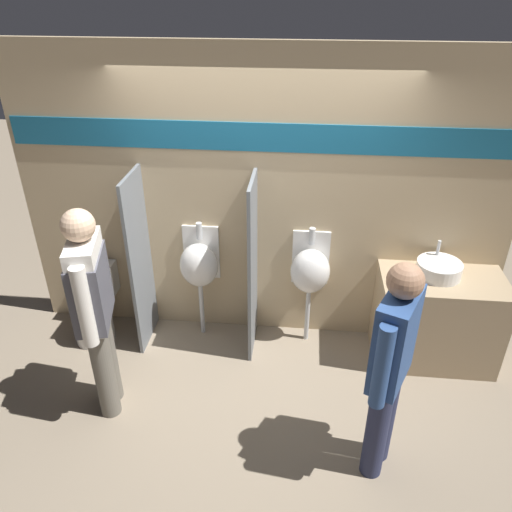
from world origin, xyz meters
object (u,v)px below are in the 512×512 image
(sink_basin, at_px, (439,269))
(person_in_vest, at_px, (93,302))
(toilet, at_px, (94,310))
(urinal_near_counter, at_px, (199,265))
(person_with_lanyard, at_px, (390,365))
(cell_phone, at_px, (409,284))
(urinal_far, at_px, (310,271))

(sink_basin, relative_size, person_in_vest, 0.22)
(toilet, bearing_deg, urinal_near_counter, 9.04)
(person_in_vest, distance_m, person_with_lanyard, 2.15)
(urinal_near_counter, relative_size, person_with_lanyard, 0.69)
(cell_phone, distance_m, urinal_near_counter, 1.88)
(cell_phone, relative_size, toilet, 0.16)
(cell_phone, xyz_separation_m, person_with_lanyard, (-0.31, -1.12, 0.08))
(person_in_vest, height_order, person_with_lanyard, person_in_vest)
(person_in_vest, bearing_deg, person_with_lanyard, -113.41)
(sink_basin, xyz_separation_m, person_in_vest, (-2.69, -0.94, 0.11))
(sink_basin, distance_m, toilet, 3.22)
(cell_phone, height_order, person_with_lanyard, person_with_lanyard)
(sink_basin, bearing_deg, toilet, -178.77)
(person_in_vest, bearing_deg, urinal_near_counter, -42.65)
(cell_phone, xyz_separation_m, toilet, (-2.88, 0.11, -0.57))
(toilet, xyz_separation_m, person_in_vest, (0.46, -0.87, 0.74))
(sink_basin, height_order, toilet, sink_basin)
(sink_basin, distance_m, person_with_lanyard, 1.42)
(urinal_near_counter, bearing_deg, sink_basin, -2.59)
(sink_basin, distance_m, urinal_far, 1.11)
(sink_basin, height_order, person_in_vest, person_in_vest)
(urinal_near_counter, bearing_deg, toilet, -170.96)
(urinal_far, relative_size, person_with_lanyard, 0.69)
(cell_phone, distance_m, urinal_far, 0.88)
(urinal_far, distance_m, person_with_lanyard, 1.49)
(sink_basin, bearing_deg, person_in_vest, -160.80)
(cell_phone, xyz_separation_m, urinal_far, (-0.83, 0.27, -0.09))
(urinal_near_counter, bearing_deg, person_in_vest, -118.78)
(sink_basin, xyz_separation_m, urinal_near_counter, (-2.13, 0.10, -0.15))
(toilet, relative_size, person_in_vest, 0.48)
(urinal_near_counter, height_order, toilet, urinal_near_counter)
(sink_basin, relative_size, urinal_near_counter, 0.33)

